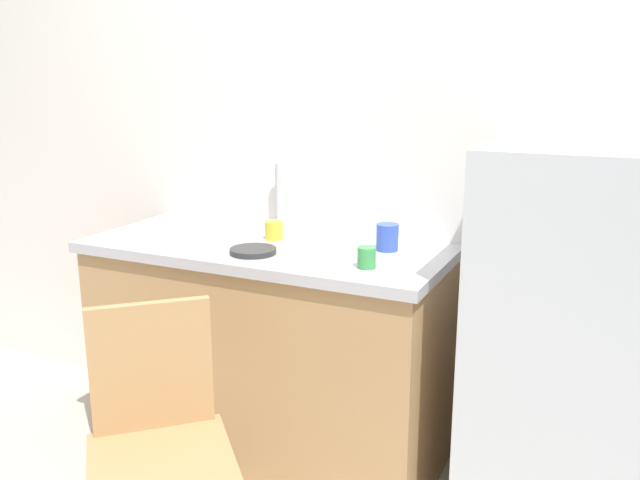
{
  "coord_description": "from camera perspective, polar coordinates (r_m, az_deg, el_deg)",
  "views": [
    {
      "loc": [
        1.06,
        -1.51,
        1.54
      ],
      "look_at": [
        0.06,
        0.6,
        0.96
      ],
      "focal_mm": 37.38,
      "sensor_mm": 36.0,
      "label": 1
    }
  ],
  "objects": [
    {
      "name": "countertop",
      "position": [
        2.58,
        -4.55,
        -0.7
      ],
      "size": [
        1.4,
        0.64,
        0.04
      ],
      "primitive_type": "cube",
      "color": "#B7B7BC",
      "rests_on": "cabinet_base"
    },
    {
      "name": "cup_yellow",
      "position": [
        2.62,
        -3.96,
        0.84
      ],
      "size": [
        0.07,
        0.07,
        0.07
      ],
      "primitive_type": "cylinder",
      "color": "yellow",
      "rests_on": "countertop"
    },
    {
      "name": "back_wall",
      "position": [
        2.73,
        2.56,
        8.63
      ],
      "size": [
        4.8,
        0.1,
        2.57
      ],
      "primitive_type": "cube",
      "color": "white",
      "rests_on": "ground_plane"
    },
    {
      "name": "faucet",
      "position": [
        2.8,
        -3.59,
        3.78
      ],
      "size": [
        0.02,
        0.02,
        0.27
      ],
      "primitive_type": "cylinder",
      "color": "#B7B7BC",
      "rests_on": "countertop"
    },
    {
      "name": "refrigerator",
      "position": [
        2.33,
        20.03,
        -8.88
      ],
      "size": [
        0.56,
        0.6,
        1.33
      ],
      "primitive_type": "cube",
      "color": "silver",
      "rests_on": "ground_plane"
    },
    {
      "name": "dish_tray",
      "position": [
        2.81,
        -11.63,
        1.25
      ],
      "size": [
        0.28,
        0.2,
        0.05
      ],
      "primitive_type": "cube",
      "color": "white",
      "rests_on": "countertop"
    },
    {
      "name": "cabinet_base",
      "position": [
        2.73,
        -4.36,
        -9.97
      ],
      "size": [
        1.36,
        0.6,
        0.87
      ],
      "primitive_type": "cube",
      "color": "tan",
      "rests_on": "ground_plane"
    },
    {
      "name": "chair",
      "position": [
        2.07,
        -13.63,
        -16.62
      ],
      "size": [
        0.57,
        0.57,
        0.89
      ],
      "rotation": [
        0.0,
        0.0,
        0.76
      ],
      "color": "tan",
      "rests_on": "ground_plane"
    },
    {
      "name": "cup_green",
      "position": [
        2.23,
        4.01,
        -1.5
      ],
      "size": [
        0.06,
        0.06,
        0.07
      ],
      "primitive_type": "cylinder",
      "color": "green",
      "rests_on": "countertop"
    },
    {
      "name": "hotplate",
      "position": [
        2.42,
        -5.75,
        -0.93
      ],
      "size": [
        0.17,
        0.17,
        0.02
      ],
      "primitive_type": "cylinder",
      "color": "#2D2D2D",
      "rests_on": "countertop"
    },
    {
      "name": "cup_blue",
      "position": [
        2.46,
        5.79,
        0.24
      ],
      "size": [
        0.08,
        0.08,
        0.1
      ],
      "primitive_type": "cylinder",
      "color": "blue",
      "rests_on": "countertop"
    }
  ]
}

